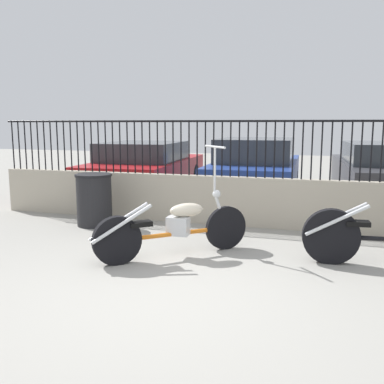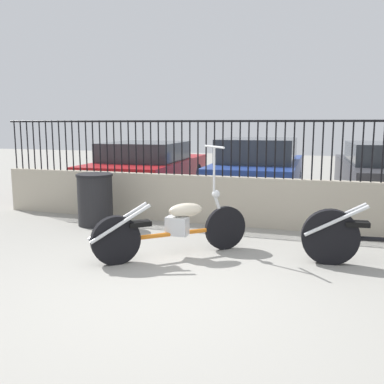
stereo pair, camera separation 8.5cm
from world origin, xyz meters
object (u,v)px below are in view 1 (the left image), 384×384
(car_blue, at_px, (256,169))
(car_dark_grey, at_px, (384,173))
(motorcycle_orange, at_px, (168,228))
(car_red, at_px, (146,168))
(trash_bin, at_px, (94,200))

(car_blue, bearing_deg, car_dark_grey, -89.83)
(motorcycle_orange, xyz_separation_m, car_dark_grey, (3.09, 4.77, 0.29))
(car_red, xyz_separation_m, car_dark_grey, (5.32, 0.29, 0.02))
(car_dark_grey, bearing_deg, car_blue, 87.95)
(trash_bin, height_order, car_dark_grey, car_dark_grey)
(car_blue, bearing_deg, motorcycle_orange, 173.34)
(car_red, height_order, car_dark_grey, car_dark_grey)
(trash_bin, relative_size, car_blue, 0.20)
(trash_bin, height_order, car_red, car_red)
(car_red, relative_size, car_dark_grey, 0.97)
(trash_bin, bearing_deg, motorcycle_orange, -35.51)
(car_blue, xyz_separation_m, car_dark_grey, (2.68, 0.09, -0.02))
(motorcycle_orange, bearing_deg, car_red, 74.17)
(car_red, xyz_separation_m, car_blue, (2.64, 0.20, 0.04))
(motorcycle_orange, xyz_separation_m, trash_bin, (-1.80, 1.29, 0.05))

